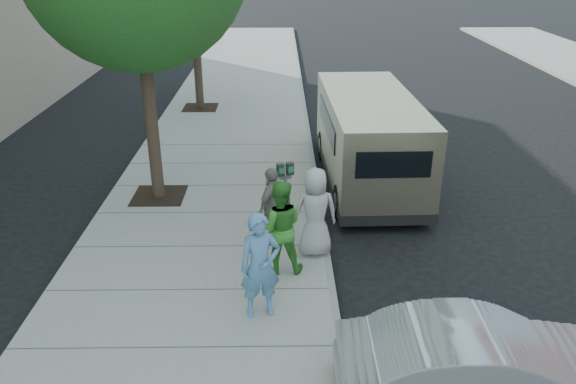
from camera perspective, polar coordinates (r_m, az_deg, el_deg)
The scene contains 10 objects.
ground at distance 11.17m, azimuth -3.60°, elevation -6.13°, with size 120.00×120.00×0.00m, color black.
sidewalk at distance 11.22m, azimuth -8.74°, elevation -5.78°, with size 5.00×60.00×0.15m, color gray.
curb_face at distance 11.15m, azimuth 3.84°, elevation -5.75°, with size 0.12×60.00×0.16m, color gray.
parking_meter at distance 10.91m, azimuth -0.29°, elevation 0.81°, with size 0.35×0.22×1.59m.
van at distance 14.07m, azimuth 8.11°, elevation 5.52°, with size 2.18×6.09×2.24m.
sedan at distance 7.96m, azimuth 19.18°, elevation -16.46°, with size 1.31×3.76×1.24m, color #ADB0B4.
person_officer at distance 8.77m, azimuth -2.85°, elevation -7.51°, with size 0.64×0.42×1.75m, color #588EBB.
person_green_shirt at distance 9.89m, azimuth -0.86°, elevation -3.58°, with size 0.85×0.66×1.75m, color green.
person_gray_shirt at distance 10.46m, azimuth 2.78°, elevation -2.06°, with size 0.84×0.55×1.72m, color #AFAFB2.
person_striped_polo at distance 10.87m, azimuth -1.56°, elevation -1.38°, with size 0.92×0.38×1.58m, color gray.
Camera 1 is at (0.56, -9.63, 5.63)m, focal length 35.00 mm.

